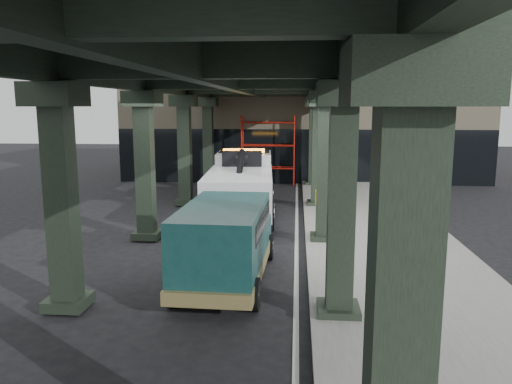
% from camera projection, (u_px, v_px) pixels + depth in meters
% --- Properties ---
extents(ground, '(90.00, 90.00, 0.00)m').
position_uv_depth(ground, '(239.00, 259.00, 14.87)').
color(ground, black).
rests_on(ground, ground).
extents(sidewalk, '(5.00, 40.00, 0.15)m').
position_uv_depth(sidewalk, '(382.00, 242.00, 16.45)').
color(sidewalk, gray).
rests_on(sidewalk, ground).
extents(lane_stripe, '(0.12, 38.00, 0.01)m').
position_uv_depth(lane_stripe, '(297.00, 243.00, 16.69)').
color(lane_stripe, silver).
rests_on(lane_stripe, ground).
extents(viaduct, '(7.40, 32.00, 6.40)m').
position_uv_depth(viaduct, '(233.00, 76.00, 15.94)').
color(viaduct, black).
rests_on(viaduct, ground).
extents(building, '(22.00, 10.00, 8.00)m').
position_uv_depth(building, '(302.00, 114.00, 33.67)').
color(building, '#C6B793').
rests_on(building, ground).
extents(scaffolding, '(3.08, 0.88, 4.00)m').
position_uv_depth(scaffolding, '(268.00, 148.00, 28.89)').
color(scaffolding, '#B31A0E').
rests_on(scaffolding, ground).
extents(tow_truck, '(2.92, 8.68, 2.80)m').
position_uv_depth(tow_truck, '(242.00, 184.00, 20.40)').
color(tow_truck, black).
rests_on(tow_truck, ground).
extents(towed_van, '(2.24, 5.26, 2.11)m').
position_uv_depth(towed_van, '(226.00, 241.00, 12.67)').
color(towed_van, '#0F3838').
rests_on(towed_van, ground).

